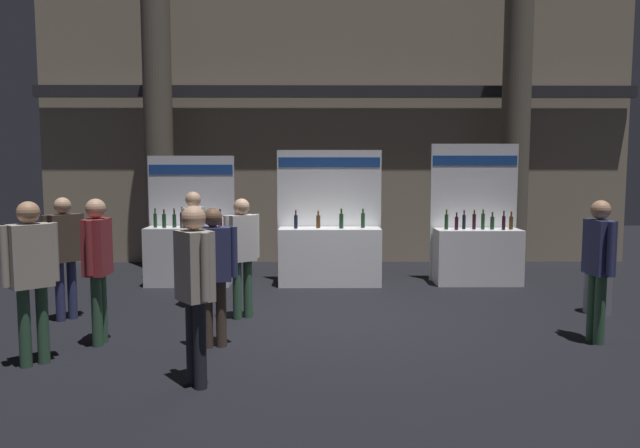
{
  "coord_description": "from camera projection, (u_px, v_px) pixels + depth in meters",
  "views": [
    {
      "loc": [
        -0.48,
        -8.09,
        2.13
      ],
      "look_at": [
        -0.38,
        1.15,
        1.21
      ],
      "focal_mm": 33.35,
      "sensor_mm": 36.0,
      "label": 1
    }
  ],
  "objects": [
    {
      "name": "visitor_6",
      "position": [
        31.0,
        267.0,
        6.25
      ],
      "size": [
        0.46,
        0.45,
        1.76
      ],
      "rotation": [
        0.0,
        0.0,
        0.74
      ],
      "color": "#33563D",
      "rests_on": "ground_plane"
    },
    {
      "name": "exhibitor_booth_0",
      "position": [
        189.0,
        251.0,
        10.62
      ],
      "size": [
        1.56,
        0.66,
        2.3
      ],
      "color": "white",
      "rests_on": "ground_plane"
    },
    {
      "name": "ground_plane",
      "position": [
        348.0,
        319.0,
        8.27
      ],
      "size": [
        25.54,
        25.54,
        0.0
      ],
      "primitive_type": "plane",
      "color": "black"
    },
    {
      "name": "visitor_4",
      "position": [
        194.0,
        238.0,
        8.91
      ],
      "size": [
        0.29,
        0.54,
        1.74
      ],
      "rotation": [
        0.0,
        0.0,
        1.39
      ],
      "color": "navy",
      "rests_on": "ground_plane"
    },
    {
      "name": "visitor_5",
      "position": [
        64.0,
        247.0,
        8.11
      ],
      "size": [
        0.46,
        0.48,
        1.7
      ],
      "rotation": [
        0.0,
        0.0,
        4.01
      ],
      "color": "navy",
      "rests_on": "ground_plane"
    },
    {
      "name": "visitor_3",
      "position": [
        598.0,
        259.0,
        7.08
      ],
      "size": [
        0.24,
        0.57,
        1.72
      ],
      "rotation": [
        0.0,
        0.0,
        4.78
      ],
      "color": "#33563D",
      "rests_on": "ground_plane"
    },
    {
      "name": "exhibitor_booth_1",
      "position": [
        330.0,
        250.0,
        10.62
      ],
      "size": [
        1.89,
        0.66,
        2.4
      ],
      "color": "white",
      "rests_on": "ground_plane"
    },
    {
      "name": "visitor_2",
      "position": [
        242.0,
        248.0,
        8.2
      ],
      "size": [
        0.46,
        0.38,
        1.68
      ],
      "rotation": [
        0.0,
        0.0,
        3.73
      ],
      "color": "#33563D",
      "rests_on": "ground_plane"
    },
    {
      "name": "trash_bin",
      "position": [
        598.0,
        293.0,
        8.57
      ],
      "size": [
        0.38,
        0.38,
        0.6
      ],
      "color": "slate",
      "rests_on": "ground_plane"
    },
    {
      "name": "hall_colonnade",
      "position": [
        336.0,
        110.0,
        12.79
      ],
      "size": [
        12.77,
        1.39,
        6.7
      ],
      "color": "gray",
      "rests_on": "ground_plane"
    },
    {
      "name": "visitor_7",
      "position": [
        213.0,
        264.0,
        6.89
      ],
      "size": [
        0.55,
        0.34,
        1.64
      ],
      "rotation": [
        0.0,
        0.0,
        3.36
      ],
      "color": "#47382D",
      "rests_on": "ground_plane"
    },
    {
      "name": "exhibitor_booth_2",
      "position": [
        477.0,
        249.0,
        10.7
      ],
      "size": [
        1.59,
        0.66,
        2.52
      ],
      "color": "white",
      "rests_on": "ground_plane"
    },
    {
      "name": "visitor_0",
      "position": [
        97.0,
        258.0,
        6.99
      ],
      "size": [
        0.25,
        0.53,
        1.74
      ],
      "rotation": [
        0.0,
        0.0,
        4.69
      ],
      "color": "#33563D",
      "rests_on": "ground_plane"
    },
    {
      "name": "visitor_1",
      "position": [
        195.0,
        279.0,
        5.64
      ],
      "size": [
        0.42,
        0.44,
        1.75
      ],
      "rotation": [
        0.0,
        0.0,
        2.23
      ],
      "color": "#23232D",
      "rests_on": "ground_plane"
    }
  ]
}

